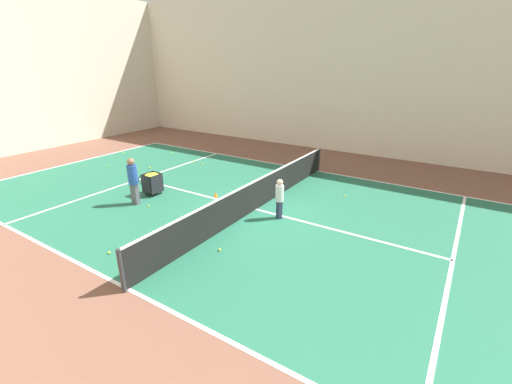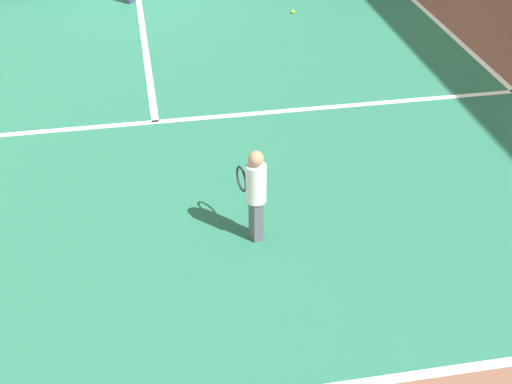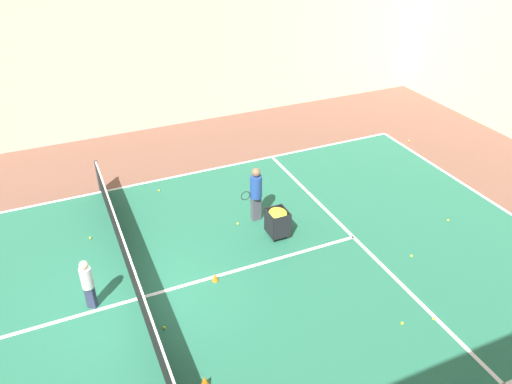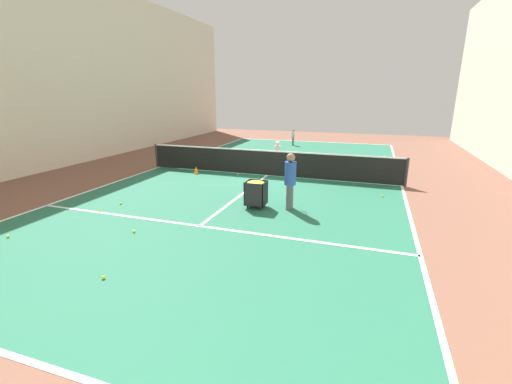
{
  "view_description": "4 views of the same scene",
  "coord_description": "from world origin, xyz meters",
  "views": [
    {
      "loc": [
        -9.09,
        -5.85,
        4.76
      ],
      "look_at": [
        0.0,
        0.0,
        0.64
      ],
      "focal_mm": 24.0,
      "sensor_mm": 36.0,
      "label": 1
    },
    {
      "loc": [
        -0.19,
        -14.72,
        4.64
      ],
      "look_at": [
        0.89,
        -8.79,
        0.58
      ],
      "focal_mm": 50.0,
      "sensor_mm": 36.0,
      "label": 2
    },
    {
      "loc": [
        9.09,
        -0.96,
        8.27
      ],
      "look_at": [
        -1.9,
        3.89,
        0.93
      ],
      "focal_mm": 35.0,
      "sensor_mm": 36.0,
      "label": 3
    },
    {
      "loc": [
        -4.09,
        13.41,
        3.36
      ],
      "look_at": [
        -0.91,
        4.1,
        0.49
      ],
      "focal_mm": 24.0,
      "sensor_mm": 36.0,
      "label": 4
    }
  ],
  "objects": [
    {
      "name": "tennis_ball_8",
      "position": [
        -2.86,
        -0.68,
        0.04
      ],
      "size": [
        0.07,
        0.07,
        0.07
      ],
      "primitive_type": "sphere",
      "color": "yellow",
      "rests_on": "ground"
    },
    {
      "name": "tennis_ball_2",
      "position": [
        -4.3,
        11.33,
        0.04
      ],
      "size": [
        0.07,
        0.07,
        0.07
      ],
      "primitive_type": "sphere",
      "color": "yellow",
      "rests_on": "ground"
    },
    {
      "name": "tennis_ball_13",
      "position": [
        1.35,
        6.91,
        0.04
      ],
      "size": [
        0.07,
        0.07,
        0.07
      ],
      "primitive_type": "sphere",
      "color": "yellow",
      "rests_on": "ground"
    },
    {
      "name": "tennis_ball_5",
      "position": [
        1.17,
        0.33,
        0.04
      ],
      "size": [
        0.07,
        0.07,
        0.07
      ],
      "primitive_type": "sphere",
      "color": "yellow",
      "rests_on": "ground"
    },
    {
      "name": "training_cone_1",
      "position": [
        0.14,
        1.89,
        0.11
      ],
      "size": [
        0.17,
        0.17,
        0.21
      ],
      "primitive_type": "cone",
      "color": "orange",
      "rests_on": "ground"
    },
    {
      "name": "training_cone_0",
      "position": [
        2.97,
        0.66,
        0.17
      ],
      "size": [
        0.22,
        0.22,
        0.33
      ],
      "primitive_type": "cone",
      "color": "orange",
      "rests_on": "ground"
    },
    {
      "name": "line_baseline_far",
      "position": [
        0.0,
        10.91,
        0.01
      ],
      "size": [
        10.56,
        0.1,
        0.0
      ],
      "primitive_type": "cube",
      "color": "white",
      "rests_on": "ground"
    },
    {
      "name": "child_midcourt",
      "position": [
        -0.17,
        -1.0,
        0.76
      ],
      "size": [
        0.37,
        0.37,
        1.33
      ],
      "rotation": [
        0.0,
        0.0,
        0.95
      ],
      "color": "#2D3351",
      "rests_on": "ground"
    },
    {
      "name": "coach_at_net",
      "position": [
        -1.9,
        3.88,
        0.97
      ],
      "size": [
        0.35,
        0.66,
        1.69
      ],
      "rotation": [
        0.0,
        0.0,
        -1.53
      ],
      "color": "#4C4C56",
      "rests_on": "ground"
    },
    {
      "name": "tennis_ball_7",
      "position": [
        0.45,
        8.94,
        0.04
      ],
      "size": [
        0.07,
        0.07,
        0.07
      ],
      "primitive_type": "sphere",
      "color": "yellow",
      "rests_on": "ground"
    },
    {
      "name": "tennis_ball_10",
      "position": [
        -4.57,
        1.69,
        0.04
      ],
      "size": [
        0.07,
        0.07,
        0.07
      ],
      "primitive_type": "sphere",
      "color": "yellow",
      "rests_on": "ground"
    },
    {
      "name": "line_centre_service",
      "position": [
        0.0,
        0.0,
        0.01
      ],
      "size": [
        0.1,
        12.0,
        0.0
      ],
      "primitive_type": "cube",
      "color": "white",
      "rests_on": "ground"
    },
    {
      "name": "tennis_ball_14",
      "position": [
        3.17,
        5.19,
        0.04
      ],
      "size": [
        0.07,
        0.07,
        0.07
      ],
      "primitive_type": "sphere",
      "color": "yellow",
      "rests_on": "ground"
    },
    {
      "name": "ground_plane",
      "position": [
        0.0,
        0.0,
        0.0
      ],
      "size": [
        34.24,
        34.24,
        0.0
      ],
      "primitive_type": "plane",
      "color": "brown"
    },
    {
      "name": "tennis_ball_12",
      "position": [
        3.35,
        5.92,
        0.04
      ],
      "size": [
        0.07,
        0.07,
        0.07
      ],
      "primitive_type": "sphere",
      "color": "yellow",
      "rests_on": "ground"
    },
    {
      "name": "court_playing_area",
      "position": [
        0.0,
        0.0,
        0.0
      ],
      "size": [
        10.56,
        21.83,
        0.0
      ],
      "color": "#23664C",
      "rests_on": "ground"
    },
    {
      "name": "hall_enclosure_left",
      "position": [
        -9.56,
        0.0,
        4.34
      ],
      "size": [
        0.15,
        30.54,
        8.67
      ],
      "color": "beige",
      "rests_on": "ground"
    },
    {
      "name": "tennis_net",
      "position": [
        0.0,
        0.0,
        0.55
      ],
      "size": [
        10.86,
        0.1,
        1.07
      ],
      "color": "#2D2D33",
      "rests_on": "ground"
    },
    {
      "name": "ball_cart",
      "position": [
        -0.91,
        4.1,
        0.59
      ],
      "size": [
        0.6,
        0.54,
        0.84
      ],
      "color": "black",
      "rests_on": "ground"
    },
    {
      "name": "line_service_far",
      "position": [
        0.0,
        6.0,
        0.01
      ],
      "size": [
        10.56,
        0.1,
        0.0
      ],
      "primitive_type": "cube",
      "color": "white",
      "rests_on": "ground"
    },
    {
      "name": "line_sideline_left",
      "position": [
        -5.28,
        0.0,
        0.01
      ],
      "size": [
        0.1,
        21.83,
        0.0
      ],
      "primitive_type": "cube",
      "color": "white",
      "rests_on": "ground"
    },
    {
      "name": "tennis_ball_9",
      "position": [
        -1.86,
        3.29,
        0.04
      ],
      "size": [
        0.07,
        0.07,
        0.07
      ],
      "primitive_type": "sphere",
      "color": "yellow",
      "rests_on": "ground"
    }
  ]
}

